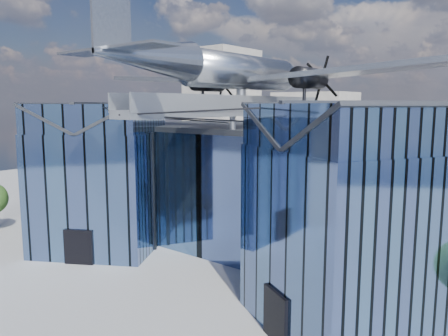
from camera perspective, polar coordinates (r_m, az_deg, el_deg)
The scene contains 4 objects.
ground_plane at distance 31.31m, azimuth -2.35°, elevation -13.57°, with size 120.00×120.00×0.00m, color gray.
museum at distance 34.22m, azimuth 4.00°, elevation -2.04°, with size 32.88×24.50×17.60m.
bg_towers at distance 74.53m, azimuth 25.10°, elevation 6.22°, with size 77.00×24.50×26.00m.
tree_side_w at distance 50.81m, azimuth -11.51°, elevation -0.92°, with size 3.65×3.65×5.45m.
Camera 1 is at (19.13, -21.90, 11.63)m, focal length 35.00 mm.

